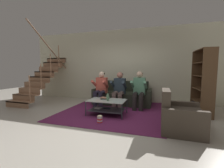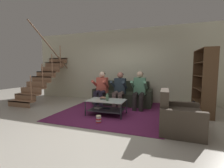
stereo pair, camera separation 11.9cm
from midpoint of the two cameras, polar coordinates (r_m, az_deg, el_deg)
name	(u,v)px [view 1 (the left image)]	position (r m, az deg, el deg)	size (l,w,h in m)	color
ground	(104,119)	(4.05, -3.77, -13.16)	(16.80, 16.80, 0.00)	#B7B0A3
back_partition	(125,66)	(6.20, 4.39, 6.93)	(8.40, 0.12, 2.90)	beige
staircase_run	(44,73)	(6.85, -24.91, 3.66)	(1.00, 2.67, 2.95)	#AA7B5A
couch	(123,96)	(5.67, 3.44, -4.69)	(2.11, 0.90, 0.85)	#2B3125
person_seated_left	(101,87)	(5.32, -4.97, -1.24)	(0.50, 0.58, 1.22)	#23202F
person_seated_middle	(119,88)	(5.11, 2.04, -1.58)	(0.50, 0.58, 1.21)	brown
person_seated_right	(139,88)	(4.97, 9.57, -1.67)	(0.50, 0.58, 1.24)	#292524
coffee_table	(107,105)	(4.33, -2.79, -7.94)	(1.06, 0.66, 0.43)	#B4C1B8
area_rug	(115,109)	(4.94, 0.38, -9.63)	(3.02, 3.42, 0.01)	#5D1E47
vase	(108,97)	(4.17, -2.41, -5.10)	(0.09, 0.09, 0.20)	#517454
book_stack	(104,98)	(4.42, -3.69, -5.41)	(0.25, 0.20, 0.05)	#1C2928
bookshelf	(203,87)	(5.06, 30.81, -1.12)	(0.39, 1.05, 1.86)	brown
armchair	(180,117)	(3.51, 23.48, -11.62)	(0.82, 0.91, 0.87)	#473C32
popcorn_tub	(100,119)	(3.77, -5.61, -13.10)	(0.13, 0.13, 0.19)	red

